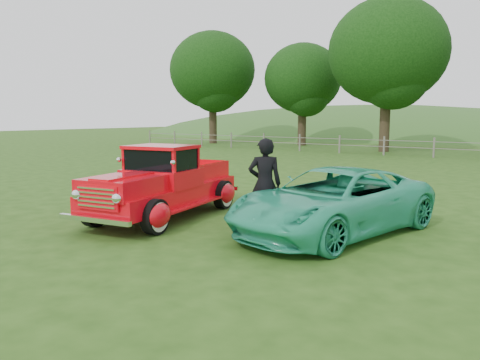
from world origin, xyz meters
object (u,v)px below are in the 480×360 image
Objects in this scene: tree_mid_west at (303,79)px; man at (265,184)px; tree_far_west at (213,71)px; tree_near_west at (388,52)px; red_pickup at (163,185)px; teal_sedan at (333,201)px.

man is at bearing -63.79° from tree_mid_west.
tree_near_west reaches higher than tree_far_west.
tree_near_west is at bearing -3.58° from tree_far_west.
red_pickup is 2.71m from man.
tree_near_west is 25.06m from man.
red_pickup is at bearing -68.86° from tree_mid_west.
teal_sedan is at bearing -60.98° from tree_mid_west.
red_pickup is 1.04× the size of teal_sedan.
teal_sedan is at bearing -74.16° from tree_near_west.
tree_far_west reaches higher than tree_mid_west.
tree_far_west is at bearing -165.96° from tree_mid_west.
man is (13.20, -26.82, -4.55)m from tree_mid_west.
tree_far_west is 1.17× the size of tree_mid_west.
tree_near_west is at bearing -20.56° from tree_mid_west.
tree_mid_west is 30.24m from man.
tree_mid_west is at bearing 14.04° from tree_far_west.
tree_far_west reaches higher than red_pickup.
teal_sedan is at bearing 2.36° from red_pickup.
tree_far_west is 4.95× the size of man.
tree_mid_west is 1.63× the size of red_pickup.
tree_near_west reaches higher than teal_sedan.
tree_mid_west is 1.69× the size of teal_sedan.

